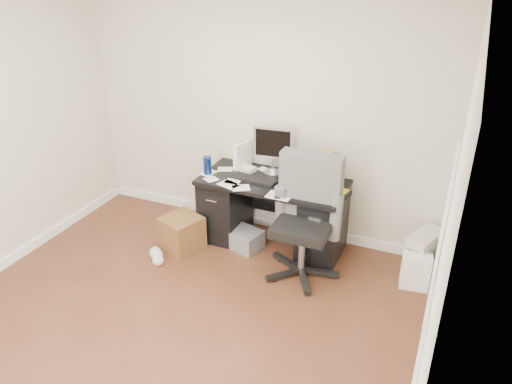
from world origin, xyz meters
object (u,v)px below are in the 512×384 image
pc_tower (423,253)px  wicker_basket (182,233)px  keyboard (256,180)px  desk (272,211)px  office_chair (303,221)px  lcd_monitor (273,150)px

pc_tower → wicker_basket: bearing=-145.1°
keyboard → wicker_basket: keyboard is taller
wicker_basket → pc_tower: bearing=12.9°
desk → pc_tower: bearing=2.7°
keyboard → office_chair: size_ratio=0.36×
lcd_monitor → keyboard: (-0.09, -0.24, -0.25)m
office_chair → wicker_basket: (-1.31, -0.06, -0.42)m
wicker_basket → keyboard: bearing=30.4°
desk → keyboard: (-0.16, -0.08, 0.36)m
wicker_basket → desk: bearing=29.5°
keyboard → desk: bearing=30.9°
pc_tower → lcd_monitor: bearing=-161.3°
desk → pc_tower: 1.56m
desk → keyboard: bearing=-154.1°
office_chair → pc_tower: (1.08, 0.49, -0.37)m
desk → lcd_monitor: lcd_monitor is taller
keyboard → pc_tower: bearing=10.0°
desk → wicker_basket: 0.98m
pc_tower → wicker_basket: 2.45m
keyboard → wicker_basket: bearing=-144.6°
lcd_monitor → pc_tower: bearing=-10.2°
lcd_monitor → wicker_basket: (-0.77, -0.64, -0.83)m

